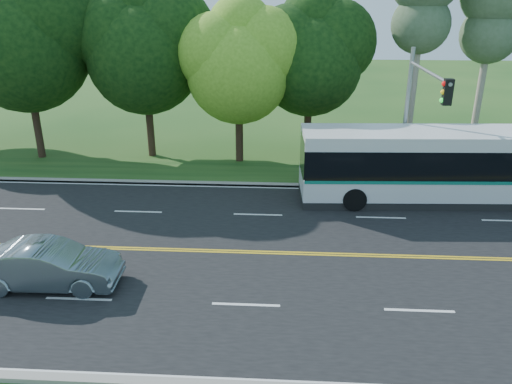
{
  "coord_description": "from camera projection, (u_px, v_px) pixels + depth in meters",
  "views": [
    {
      "loc": [
        0.62,
        -16.99,
        9.38
      ],
      "look_at": [
        -0.5,
        2.0,
        1.72
      ],
      "focal_mm": 35.0,
      "sensor_mm": 36.0,
      "label": 1
    }
  ],
  "objects": [
    {
      "name": "ground",
      "position": [
        266.0,
        253.0,
        19.27
      ],
      "size": [
        120.0,
        120.0,
        0.0
      ],
      "primitive_type": "plane",
      "color": "#1E4818",
      "rests_on": "ground"
    },
    {
      "name": "road",
      "position": [
        266.0,
        253.0,
        19.26
      ],
      "size": [
        60.0,
        14.0,
        0.02
      ],
      "primitive_type": "cube",
      "color": "black",
      "rests_on": "ground"
    },
    {
      "name": "curb_north",
      "position": [
        271.0,
        185.0,
        25.86
      ],
      "size": [
        60.0,
        0.3,
        0.15
      ],
      "primitive_type": "cube",
      "color": "gray",
      "rests_on": "ground"
    },
    {
      "name": "grass_verge",
      "position": [
        272.0,
        173.0,
        27.58
      ],
      "size": [
        60.0,
        4.0,
        0.1
      ],
      "primitive_type": "cube",
      "color": "#1E4818",
      "rests_on": "ground"
    },
    {
      "name": "lane_markings",
      "position": [
        263.0,
        252.0,
        19.27
      ],
      "size": [
        57.6,
        13.82,
        0.0
      ],
      "color": "gold",
      "rests_on": "road"
    },
    {
      "name": "tree_row",
      "position": [
        185.0,
        42.0,
        28.27
      ],
      "size": [
        44.7,
        9.1,
        13.84
      ],
      "color": "black",
      "rests_on": "ground"
    },
    {
      "name": "bougainvillea_hedge",
      "position": [
        409.0,
        169.0,
        26.16
      ],
      "size": [
        9.5,
        2.25,
        1.5
      ],
      "color": "#A10D43",
      "rests_on": "ground"
    },
    {
      "name": "traffic_signal",
      "position": [
        417.0,
        106.0,
        22.18
      ],
      "size": [
        0.42,
        6.1,
        7.0
      ],
      "color": "#919499",
      "rests_on": "ground"
    },
    {
      "name": "transit_bus",
      "position": [
        440.0,
        167.0,
        23.5
      ],
      "size": [
        13.21,
        3.43,
        3.43
      ],
      "rotation": [
        0.0,
        0.0,
        0.05
      ],
      "color": "silver",
      "rests_on": "road"
    },
    {
      "name": "sedan",
      "position": [
        49.0,
        265.0,
        16.81
      ],
      "size": [
        4.8,
        1.81,
        1.56
      ],
      "primitive_type": "imported",
      "rotation": [
        0.0,
        0.0,
        1.6
      ],
      "color": "slate",
      "rests_on": "road"
    }
  ]
}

